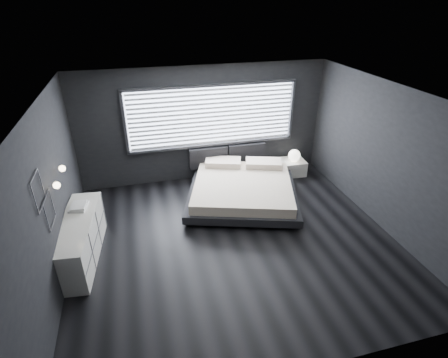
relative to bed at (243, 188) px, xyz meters
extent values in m
plane|color=black|center=(-0.58, -1.40, -0.29)|extent=(6.00, 6.00, 0.00)
plane|color=silver|center=(-0.58, -1.40, 2.51)|extent=(6.00, 6.00, 0.00)
cube|color=black|center=(-0.58, 1.35, 1.11)|extent=(6.00, 0.04, 2.80)
cube|color=black|center=(-0.58, -4.15, 1.11)|extent=(6.00, 0.04, 2.80)
cube|color=black|center=(-3.58, -1.40, 1.11)|extent=(0.04, 5.50, 2.80)
cube|color=black|center=(2.42, -1.40, 1.11)|extent=(0.04, 5.50, 2.80)
cube|color=white|center=(-0.38, 1.33, 1.32)|extent=(4.00, 0.02, 1.38)
cube|color=#47474C|center=(-2.42, 1.30, 1.32)|extent=(0.06, 0.08, 1.48)
cube|color=#47474C|center=(1.66, 1.30, 1.32)|extent=(0.06, 0.08, 1.48)
cube|color=#47474C|center=(-0.38, 1.30, 2.05)|extent=(4.14, 0.08, 0.06)
cube|color=#47474C|center=(-0.38, 1.30, 0.59)|extent=(4.14, 0.08, 0.06)
cube|color=silver|center=(-0.38, 1.27, 1.32)|extent=(3.94, 0.03, 1.32)
cube|color=black|center=(-0.51, 1.24, 0.28)|extent=(0.96, 0.16, 0.52)
cube|color=black|center=(0.49, 1.24, 0.28)|extent=(0.96, 0.16, 0.52)
cylinder|color=silver|center=(-3.53, -1.35, 1.31)|extent=(0.10, 0.02, 0.02)
sphere|color=#FFE5B7|center=(-3.46, -1.35, 1.31)|extent=(0.11, 0.11, 0.11)
cylinder|color=silver|center=(-3.53, -0.75, 1.31)|extent=(0.10, 0.02, 0.02)
sphere|color=#FFE5B7|center=(-3.46, -0.75, 1.31)|extent=(0.11, 0.11, 0.11)
cube|color=#47474C|center=(-3.56, -1.95, 1.79)|extent=(0.01, 0.46, 0.02)
cube|color=#47474C|center=(-3.56, -1.95, 1.33)|extent=(0.01, 0.46, 0.02)
cube|color=#47474C|center=(-3.56, -1.72, 1.56)|extent=(0.01, 0.02, 0.46)
cube|color=#47474C|center=(-3.56, -2.18, 1.56)|extent=(0.01, 0.02, 0.46)
cube|color=#47474C|center=(-3.56, -1.70, 1.32)|extent=(0.01, 0.46, 0.02)
cube|color=#47474C|center=(-3.56, -1.70, 0.86)|extent=(0.01, 0.46, 0.02)
cube|color=#47474C|center=(-3.56, -1.47, 1.09)|extent=(0.01, 0.02, 0.46)
cube|color=#47474C|center=(-3.56, -1.93, 1.09)|extent=(0.01, 0.02, 0.46)
cube|color=black|center=(-1.29, -0.61, -0.25)|extent=(0.16, 0.16, 0.09)
cube|color=black|center=(0.69, -1.24, -0.25)|extent=(0.16, 0.16, 0.09)
cube|color=black|center=(-0.71, 1.16, -0.25)|extent=(0.16, 0.16, 0.09)
cube|color=black|center=(1.26, 0.52, -0.25)|extent=(0.16, 0.16, 0.09)
cube|color=black|center=(-0.01, -0.04, -0.11)|extent=(2.99, 2.92, 0.17)
cube|color=beige|center=(-0.01, -0.04, 0.08)|extent=(2.69, 2.69, 0.22)
cube|color=beige|center=(-0.22, 0.92, 0.26)|extent=(0.95, 0.70, 0.14)
cube|color=beige|center=(0.72, 0.62, 0.26)|extent=(0.95, 0.70, 0.14)
cube|color=white|center=(1.62, 0.91, -0.10)|extent=(0.68, 0.58, 0.38)
sphere|color=white|center=(1.65, 0.88, 0.25)|extent=(0.31, 0.31, 0.31)
cube|color=white|center=(-3.36, -1.16, 0.10)|extent=(0.74, 1.98, 0.77)
cube|color=#47474C|center=(-3.09, -1.18, 0.10)|extent=(0.20, 1.90, 0.75)
cube|color=silver|center=(-3.35, -0.72, 0.51)|extent=(0.35, 0.42, 0.04)
cube|color=silver|center=(-3.34, -0.74, 0.55)|extent=(0.27, 0.35, 0.03)
camera|label=1|loc=(-2.15, -6.54, 3.95)|focal=28.00mm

